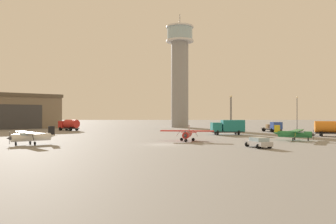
{
  "coord_description": "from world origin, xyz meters",
  "views": [
    {
      "loc": [
        -0.34,
        -49.49,
        4.47
      ],
      "look_at": [
        1.41,
        29.42,
        4.88
      ],
      "focal_mm": 36.47,
      "sensor_mm": 36.0,
      "label": 1
    }
  ],
  "objects_px": {
    "light_post_north": "(230,110)",
    "truck_box_teal": "(228,127)",
    "airplane_white": "(32,136)",
    "truck_flatbed_blue": "(274,127)",
    "truck_fuel_tanker_red": "(69,124)",
    "light_post_east": "(297,110)",
    "control_tower": "(180,70)",
    "light_post_west": "(231,110)",
    "airplane_green": "(294,133)",
    "airplane_red": "(187,134)",
    "car_silver": "(258,142)",
    "truck_fuel_tanker_orange": "(330,128)"
  },
  "relations": [
    {
      "from": "truck_box_teal",
      "to": "light_post_west",
      "type": "bearing_deg",
      "value": -107.73
    },
    {
      "from": "light_post_east",
      "to": "truck_fuel_tanker_orange",
      "type": "bearing_deg",
      "value": -100.1
    },
    {
      "from": "truck_fuel_tanker_red",
      "to": "light_post_north",
      "type": "height_order",
      "value": "light_post_north"
    },
    {
      "from": "light_post_east",
      "to": "control_tower",
      "type": "bearing_deg",
      "value": 152.81
    },
    {
      "from": "truck_box_teal",
      "to": "airplane_white",
      "type": "bearing_deg",
      "value": 30.34
    },
    {
      "from": "airplane_white",
      "to": "truck_fuel_tanker_red",
      "type": "height_order",
      "value": "truck_fuel_tanker_red"
    },
    {
      "from": "truck_fuel_tanker_orange",
      "to": "truck_fuel_tanker_red",
      "type": "relative_size",
      "value": 1.0
    },
    {
      "from": "truck_fuel_tanker_red",
      "to": "airplane_white",
      "type": "bearing_deg",
      "value": 133.01
    },
    {
      "from": "truck_box_teal",
      "to": "light_post_north",
      "type": "xyz_separation_m",
      "value": [
        4.14,
        18.0,
        3.72
      ]
    },
    {
      "from": "control_tower",
      "to": "airplane_red",
      "type": "xyz_separation_m",
      "value": [
        -2.0,
        -56.56,
        -17.8
      ]
    },
    {
      "from": "truck_fuel_tanker_red",
      "to": "light_post_east",
      "type": "height_order",
      "value": "light_post_east"
    },
    {
      "from": "airplane_white",
      "to": "car_silver",
      "type": "height_order",
      "value": "airplane_white"
    },
    {
      "from": "airplane_green",
      "to": "car_silver",
      "type": "xyz_separation_m",
      "value": [
        -9.47,
        -11.78,
        -0.45
      ]
    },
    {
      "from": "airplane_green",
      "to": "light_post_east",
      "type": "height_order",
      "value": "light_post_east"
    },
    {
      "from": "truck_fuel_tanker_orange",
      "to": "light_post_east",
      "type": "height_order",
      "value": "light_post_east"
    },
    {
      "from": "truck_flatbed_blue",
      "to": "light_post_north",
      "type": "bearing_deg",
      "value": -141.25
    },
    {
      "from": "truck_box_teal",
      "to": "truck_flatbed_blue",
      "type": "relative_size",
      "value": 1.07
    },
    {
      "from": "light_post_north",
      "to": "truck_box_teal",
      "type": "bearing_deg",
      "value": -102.96
    },
    {
      "from": "truck_fuel_tanker_red",
      "to": "airplane_red",
      "type": "bearing_deg",
      "value": 164.53
    },
    {
      "from": "truck_flatbed_blue",
      "to": "car_silver",
      "type": "distance_m",
      "value": 40.91
    },
    {
      "from": "airplane_green",
      "to": "light_post_east",
      "type": "distance_m",
      "value": 42.77
    },
    {
      "from": "truck_fuel_tanker_orange",
      "to": "light_post_west",
      "type": "xyz_separation_m",
      "value": [
        -14.1,
        26.24,
        3.95
      ]
    },
    {
      "from": "light_post_east",
      "to": "light_post_north",
      "type": "distance_m",
      "value": 20.82
    },
    {
      "from": "airplane_red",
      "to": "truck_fuel_tanker_orange",
      "type": "height_order",
      "value": "truck_fuel_tanker_orange"
    },
    {
      "from": "airplane_red",
      "to": "airplane_green",
      "type": "bearing_deg",
      "value": 102.84
    },
    {
      "from": "truck_flatbed_blue",
      "to": "airplane_white",
      "type": "bearing_deg",
      "value": -65.92
    },
    {
      "from": "airplane_green",
      "to": "light_post_north",
      "type": "xyz_separation_m",
      "value": [
        -3.75,
        33.86,
        4.26
      ]
    },
    {
      "from": "airplane_green",
      "to": "airplane_red",
      "type": "bearing_deg",
      "value": -148.26
    },
    {
      "from": "airplane_white",
      "to": "light_post_north",
      "type": "xyz_separation_m",
      "value": [
        37.18,
        40.75,
        4.23
      ]
    },
    {
      "from": "truck_fuel_tanker_orange",
      "to": "car_silver",
      "type": "relative_size",
      "value": 1.3
    },
    {
      "from": "airplane_red",
      "to": "airplane_white",
      "type": "xyz_separation_m",
      "value": [
        -22.95,
        -6.21,
        0.02
      ]
    },
    {
      "from": "airplane_red",
      "to": "light_post_north",
      "type": "xyz_separation_m",
      "value": [
        14.23,
        34.53,
        4.25
      ]
    },
    {
      "from": "light_post_west",
      "to": "truck_box_teal",
      "type": "bearing_deg",
      "value": -103.53
    },
    {
      "from": "light_post_west",
      "to": "light_post_north",
      "type": "xyz_separation_m",
      "value": [
        -0.87,
        -2.83,
        -0.16
      ]
    },
    {
      "from": "truck_box_teal",
      "to": "truck_fuel_tanker_red",
      "type": "bearing_deg",
      "value": -29.69
    },
    {
      "from": "airplane_red",
      "to": "airplane_white",
      "type": "distance_m",
      "value": 23.78
    },
    {
      "from": "airplane_white",
      "to": "truck_flatbed_blue",
      "type": "bearing_deg",
      "value": 176.43
    },
    {
      "from": "airplane_green",
      "to": "truck_box_teal",
      "type": "xyz_separation_m",
      "value": [
        -7.9,
        15.86,
        0.55
      ]
    },
    {
      "from": "control_tower",
      "to": "truck_fuel_tanker_orange",
      "type": "relative_size",
      "value": 5.99
    },
    {
      "from": "control_tower",
      "to": "airplane_red",
      "type": "height_order",
      "value": "control_tower"
    },
    {
      "from": "airplane_white",
      "to": "truck_box_teal",
      "type": "height_order",
      "value": "truck_box_teal"
    },
    {
      "from": "truck_flatbed_blue",
      "to": "car_silver",
      "type": "relative_size",
      "value": 1.38
    },
    {
      "from": "truck_fuel_tanker_red",
      "to": "light_post_north",
      "type": "bearing_deg",
      "value": -145.26
    },
    {
      "from": "airplane_green",
      "to": "truck_box_teal",
      "type": "height_order",
      "value": "truck_box_teal"
    },
    {
      "from": "truck_flatbed_blue",
      "to": "car_silver",
      "type": "height_order",
      "value": "truck_flatbed_blue"
    },
    {
      "from": "truck_flatbed_blue",
      "to": "truck_fuel_tanker_orange",
      "type": "relative_size",
      "value": 1.06
    },
    {
      "from": "truck_flatbed_blue",
      "to": "truck_fuel_tanker_orange",
      "type": "bearing_deg",
      "value": 8.75
    },
    {
      "from": "light_post_north",
      "to": "airplane_green",
      "type": "bearing_deg",
      "value": -83.67
    },
    {
      "from": "control_tower",
      "to": "airplane_red",
      "type": "distance_m",
      "value": 59.32
    },
    {
      "from": "truck_box_teal",
      "to": "light_post_north",
      "type": "height_order",
      "value": "light_post_north"
    }
  ]
}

